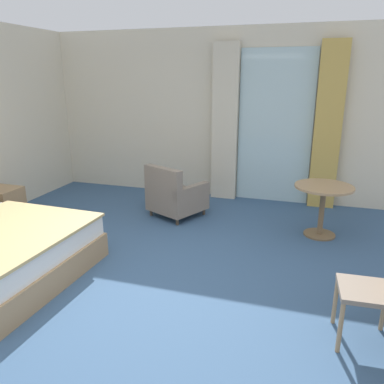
{
  "coord_description": "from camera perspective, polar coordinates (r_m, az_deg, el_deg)",
  "views": [
    {
      "loc": [
        1.52,
        -3.14,
        2.06
      ],
      "look_at": [
        0.43,
        0.38,
        0.93
      ],
      "focal_mm": 35.5,
      "sensor_mm": 36.0,
      "label": 1
    }
  ],
  "objects": [
    {
      "name": "curtain_panel_left",
      "position": [
        6.49,
        4.96,
        10.17
      ],
      "size": [
        0.43,
        0.1,
        2.59
      ],
      "primitive_type": "cube",
      "color": "beige",
      "rests_on": "ground"
    },
    {
      "name": "round_cafe_table",
      "position": [
        5.27,
        19.09,
        -0.91
      ],
      "size": [
        0.75,
        0.75,
        0.7
      ],
      "color": "tan",
      "rests_on": "ground"
    },
    {
      "name": "armchair_by_window",
      "position": [
        5.76,
        -2.61,
        -0.57
      ],
      "size": [
        0.93,
        0.93,
        0.8
      ],
      "color": "gray",
      "rests_on": "ground"
    },
    {
      "name": "balcony_glass_door",
      "position": [
        6.47,
        12.34,
        9.4
      ],
      "size": [
        1.2,
        0.02,
        2.5
      ],
      "primitive_type": "cube",
      "color": "silver",
      "rests_on": "ground"
    },
    {
      "name": "wall_back",
      "position": [
        6.68,
        4.1,
        11.44
      ],
      "size": [
        6.26,
        0.12,
        2.84
      ],
      "primitive_type": "cube",
      "color": "beige",
      "rests_on": "ground"
    },
    {
      "name": "curtain_panel_right",
      "position": [
        6.35,
        19.74,
        9.1
      ],
      "size": [
        0.41,
        0.1,
        2.59
      ],
      "primitive_type": "cube",
      "color": "tan",
      "rests_on": "ground"
    },
    {
      "name": "ground",
      "position": [
        4.08,
        -7.54,
        -14.33
      ],
      "size": [
        6.66,
        7.19,
        0.1
      ],
      "primitive_type": "cube",
      "color": "#38567A"
    },
    {
      "name": "desk_chair",
      "position": [
        3.33,
        26.45,
        -12.12
      ],
      "size": [
        0.44,
        0.43,
        0.97
      ],
      "color": "gray",
      "rests_on": "ground"
    },
    {
      "name": "nightstand",
      "position": [
        6.21,
        -26.6,
        -1.77
      ],
      "size": [
        0.5,
        0.45,
        0.51
      ],
      "color": "tan",
      "rests_on": "ground"
    }
  ]
}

